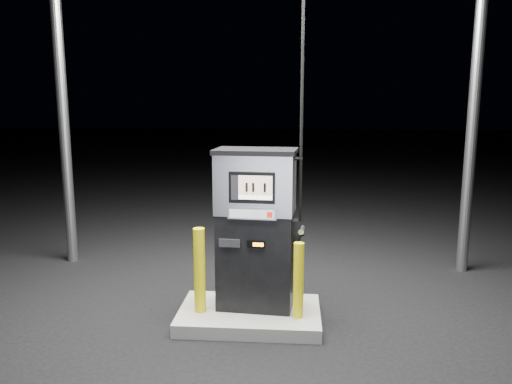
{
  "coord_description": "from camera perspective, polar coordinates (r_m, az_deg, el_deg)",
  "views": [
    {
      "loc": [
        0.49,
        -5.34,
        2.49
      ],
      "look_at": [
        0.07,
        0.0,
        1.51
      ],
      "focal_mm": 35.0,
      "sensor_mm": 36.0,
      "label": 1
    }
  ],
  "objects": [
    {
      "name": "fuel_dispenser",
      "position": [
        5.63,
        -0.0,
        -4.08
      ],
      "size": [
        1.02,
        0.61,
        3.78
      ],
      "rotation": [
        0.0,
        0.0,
        -0.08
      ],
      "color": "black",
      "rests_on": "pump_island"
    },
    {
      "name": "bollard_left",
      "position": [
        5.66,
        -6.47,
        -8.89
      ],
      "size": [
        0.15,
        0.15,
        0.97
      ],
      "primitive_type": "cylinder",
      "rotation": [
        0.0,
        0.0,
        0.16
      ],
      "color": "#D5CA0B",
      "rests_on": "pump_island"
    },
    {
      "name": "ground",
      "position": [
        5.92,
        -0.74,
        -14.55
      ],
      "size": [
        80.0,
        80.0,
        0.0
      ],
      "primitive_type": "plane",
      "color": "black",
      "rests_on": "ground"
    },
    {
      "name": "pump_island",
      "position": [
        5.88,
        -0.74,
        -13.89
      ],
      "size": [
        1.6,
        1.0,
        0.15
      ],
      "primitive_type": "cube",
      "color": "slate",
      "rests_on": "ground"
    },
    {
      "name": "bollard_right",
      "position": [
        5.51,
        4.87,
        -10.04
      ],
      "size": [
        0.11,
        0.11,
        0.85
      ],
      "primitive_type": "cylinder",
      "rotation": [
        0.0,
        0.0,
        0.0
      ],
      "color": "#D5CA0B",
      "rests_on": "pump_island"
    }
  ]
}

